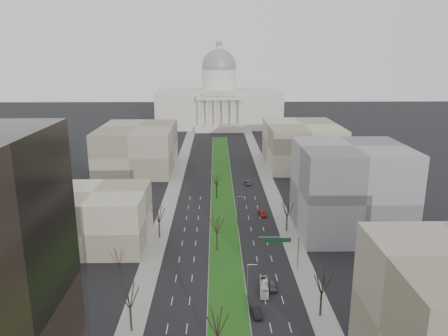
{
  "coord_description": "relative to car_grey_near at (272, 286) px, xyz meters",
  "views": [
    {
      "loc": [
        -2.1,
        -19.41,
        47.61
      ],
      "look_at": [
        0.21,
        105.54,
        14.51
      ],
      "focal_mm": 35.0,
      "sensor_mm": 36.0,
      "label": 1
    }
  ],
  "objects": [
    {
      "name": "ground",
      "position": [
        -9.4,
        58.29,
        -0.7
      ],
      "size": [
        600.0,
        600.0,
        0.0
      ],
      "primitive_type": "plane",
      "color": "black",
      "rests_on": "ground"
    },
    {
      "name": "median",
      "position": [
        -9.4,
        57.28,
        -0.59
      ],
      "size": [
        8.0,
        222.03,
        0.2
      ],
      "color": "#999993",
      "rests_on": "ground"
    },
    {
      "name": "sidewalk_left",
      "position": [
        -26.9,
        33.29,
        -0.62
      ],
      "size": [
        5.0,
        330.0,
        0.15
      ],
      "primitive_type": "cube",
      "color": "gray",
      "rests_on": "ground"
    },
    {
      "name": "sidewalk_right",
      "position": [
        8.1,
        33.29,
        -0.62
      ],
      "size": [
        5.0,
        330.0,
        0.15
      ],
      "primitive_type": "cube",
      "color": "gray",
      "rests_on": "ground"
    },
    {
      "name": "capitol",
      "position": [
        -9.4,
        207.88,
        15.61
      ],
      "size": [
        80.0,
        46.0,
        55.0
      ],
      "color": "beige",
      "rests_on": "ground"
    },
    {
      "name": "building_beige_left",
      "position": [
        -42.4,
        23.29,
        6.3
      ],
      "size": [
        26.0,
        22.0,
        14.0
      ],
      "primitive_type": "cube",
      "color": "gray",
      "rests_on": "ground"
    },
    {
      "name": "building_grey_right",
      "position": [
        24.6,
        30.29,
        11.3
      ],
      "size": [
        28.0,
        26.0,
        24.0
      ],
      "primitive_type": "cube",
      "color": "slate",
      "rests_on": "ground"
    },
    {
      "name": "building_far_left",
      "position": [
        -44.4,
        98.29,
        8.3
      ],
      "size": [
        30.0,
        40.0,
        18.0
      ],
      "primitive_type": "cube",
      "color": "gray",
      "rests_on": "ground"
    },
    {
      "name": "building_far_right",
      "position": [
        25.6,
        103.29,
        8.3
      ],
      "size": [
        30.0,
        40.0,
        18.0
      ],
      "primitive_type": "cube",
      "color": "gray",
      "rests_on": "ground"
    },
    {
      "name": "tree_left_mid",
      "position": [
        -26.6,
        -13.71,
        6.3
      ],
      "size": [
        5.4,
        5.4,
        9.72
      ],
      "color": "black",
      "rests_on": "ground"
    },
    {
      "name": "tree_left_far",
      "position": [
        -26.6,
        26.29,
        6.15
      ],
      "size": [
        5.28,
        5.28,
        9.5
      ],
      "color": "black",
      "rests_on": "ground"
    },
    {
      "name": "tree_right_mid",
      "position": [
        7.8,
        -9.71,
        6.46
      ],
      "size": [
        5.52,
        5.52,
        9.94
      ],
      "color": "black",
      "rests_on": "ground"
    },
    {
      "name": "tree_right_far",
      "position": [
        7.8,
        30.29,
        5.83
      ],
      "size": [
        5.04,
        5.04,
        9.07
      ],
      "color": "black",
      "rests_on": "ground"
    },
    {
      "name": "tree_median_a",
      "position": [
        -11.4,
        -21.71,
        6.3
      ],
      "size": [
        5.4,
        5.4,
        9.72
      ],
      "color": "black",
      "rests_on": "ground"
    },
    {
      "name": "tree_median_b",
      "position": [
        -11.4,
        18.29,
        6.3
      ],
      "size": [
        5.4,
        5.4,
        9.72
      ],
      "color": "black",
      "rests_on": "ground"
    },
    {
      "name": "tree_median_c",
      "position": [
        -11.4,
        58.29,
        6.3
      ],
      "size": [
        5.4,
        5.4,
        9.72
      ],
      "color": "black",
      "rests_on": "ground"
    },
    {
      "name": "streetlamp_median_b",
      "position": [
        -5.64,
        -6.71,
        4.11
      ],
      "size": [
        1.9,
        0.2,
        9.16
      ],
      "color": "gray",
      "rests_on": "ground"
    },
    {
      "name": "streetlamp_median_c",
      "position": [
        -5.64,
        33.29,
        4.11
      ],
      "size": [
        1.9,
        0.2,
        9.16
      ],
      "color": "gray",
      "rests_on": "ground"
    },
    {
      "name": "mast_arm_signs",
      "position": [
        4.09,
        8.32,
        5.41
      ],
      "size": [
        9.12,
        0.24,
        8.09
      ],
      "color": "gray",
      "rests_on": "ground"
    },
    {
      "name": "car_grey_near",
      "position": [
        0.0,
        0.0,
        0.0
      ],
      "size": [
        1.73,
        4.12,
        1.39
      ],
      "primitive_type": "imported",
      "rotation": [
        0.0,
        0.0,
        0.02
      ],
      "color": "#4E5256",
      "rests_on": "ground"
    },
    {
      "name": "car_black",
      "position": [
        -4.13,
        -9.11,
        0.06
      ],
      "size": [
        2.13,
        4.77,
        1.52
      ],
      "primitive_type": "imported",
      "rotation": [
        0.0,
        0.0,
        0.12
      ],
      "color": "black",
      "rests_on": "ground"
    },
    {
      "name": "car_red",
      "position": [
        2.36,
        42.16,
        0.01
      ],
      "size": [
        2.46,
        5.02,
        1.41
      ],
      "primitive_type": "imported",
      "rotation": [
        0.0,
        0.0,
        0.1
      ],
      "color": "maroon",
      "rests_on": "ground"
    },
    {
      "name": "car_grey_far",
      "position": [
        0.29,
        74.25,
        -0.05
      ],
      "size": [
        2.63,
        4.85,
        1.29
      ],
      "primitive_type": "imported",
      "rotation": [
        0.0,
        0.0,
        0.11
      ],
      "color": "#53545B",
      "rests_on": "ground"
    },
    {
      "name": "box_van",
      "position": [
        -1.76,
        -0.97,
        0.31
      ],
      "size": [
        2.31,
        7.35,
        2.01
      ],
      "primitive_type": "imported",
      "rotation": [
        0.0,
        0.0,
        -0.09
      ],
      "color": "white",
      "rests_on": "ground"
    }
  ]
}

